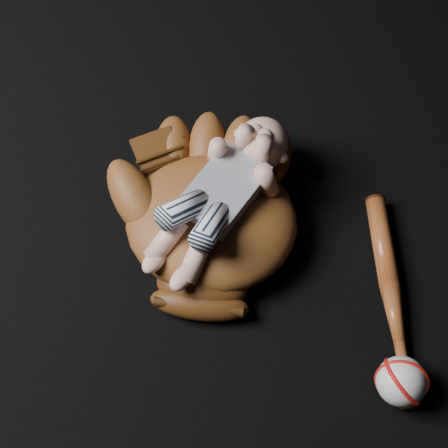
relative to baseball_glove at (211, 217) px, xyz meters
The scene contains 4 objects.
baseball_glove is the anchor object (origin of this frame).
newborn_baby 0.05m from the baseball_glove, 58.73° to the left, with size 0.16×0.35×0.14m, color #DDA38E, non-canonical shape.
baseball_bat 0.34m from the baseball_glove, ahead, with size 0.04×0.39×0.04m, color #94421C, non-canonical shape.
baseball 0.42m from the baseball_glove, 13.75° to the right, with size 0.08×0.08×0.08m, color silver.
Camera 1 is at (0.34, -0.46, 1.11)m, focal length 55.00 mm.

